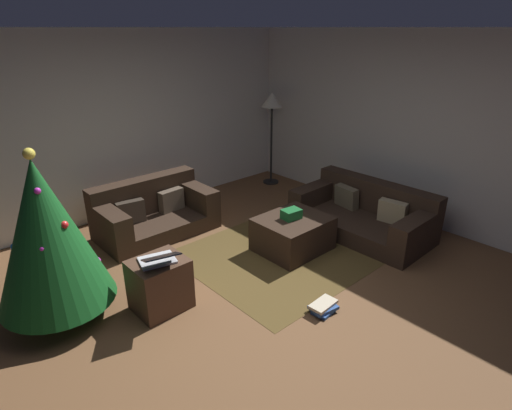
% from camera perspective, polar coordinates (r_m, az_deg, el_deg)
% --- Properties ---
extents(ground_plane, '(6.40, 6.40, 0.00)m').
position_cam_1_polar(ground_plane, '(4.35, 0.30, -13.69)').
color(ground_plane, brown).
extents(rear_partition, '(6.40, 0.12, 2.60)m').
position_cam_1_polar(rear_partition, '(6.31, -19.64, 9.79)').
color(rear_partition, beige).
rests_on(rear_partition, ground_plane).
extents(corner_partition, '(0.12, 6.40, 2.60)m').
position_cam_1_polar(corner_partition, '(6.21, 22.47, 9.19)').
color(corner_partition, beige).
rests_on(corner_partition, ground_plane).
extents(couch_left, '(1.54, 0.86, 0.71)m').
position_cam_1_polar(couch_left, '(5.89, -13.82, -0.95)').
color(couch_left, '#332319').
rests_on(couch_left, ground_plane).
extents(couch_right, '(0.98, 1.82, 0.66)m').
position_cam_1_polar(couch_right, '(5.91, 14.57, -1.22)').
color(couch_right, '#332319').
rests_on(couch_right, ground_plane).
extents(ottoman, '(0.85, 0.72, 0.43)m').
position_cam_1_polar(ottoman, '(5.29, 5.02, -3.91)').
color(ottoman, '#332319').
rests_on(ottoman, ground_plane).
extents(gift_box, '(0.24, 0.19, 0.12)m').
position_cam_1_polar(gift_box, '(5.17, 4.81, -1.23)').
color(gift_box, '#19662D').
rests_on(gift_box, ottoman).
extents(tv_remote, '(0.13, 0.16, 0.02)m').
position_cam_1_polar(tv_remote, '(5.28, 5.30, -1.25)').
color(tv_remote, black).
rests_on(tv_remote, ottoman).
extents(christmas_tree, '(1.05, 1.05, 1.69)m').
position_cam_1_polar(christmas_tree, '(4.21, -26.57, -3.49)').
color(christmas_tree, brown).
rests_on(christmas_tree, ground_plane).
extents(side_table, '(0.52, 0.44, 0.53)m').
position_cam_1_polar(side_table, '(4.31, -12.91, -10.46)').
color(side_table, '#4C3323').
rests_on(side_table, ground_plane).
extents(laptop, '(0.43, 0.50, 0.20)m').
position_cam_1_polar(laptop, '(4.09, -13.06, -7.15)').
color(laptop, silver).
rests_on(laptop, side_table).
extents(book_stack, '(0.30, 0.22, 0.10)m').
position_cam_1_polar(book_stack, '(4.32, 9.12, -13.54)').
color(book_stack, '#2D5193').
rests_on(book_stack, ground_plane).
extents(corner_lamp, '(0.36, 0.36, 1.60)m').
position_cam_1_polar(corner_lamp, '(7.30, 2.16, 13.17)').
color(corner_lamp, black).
rests_on(corner_lamp, ground_plane).
extents(area_rug, '(2.60, 2.00, 0.01)m').
position_cam_1_polar(area_rug, '(5.39, 4.94, -5.92)').
color(area_rug, brown).
rests_on(area_rug, ground_plane).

